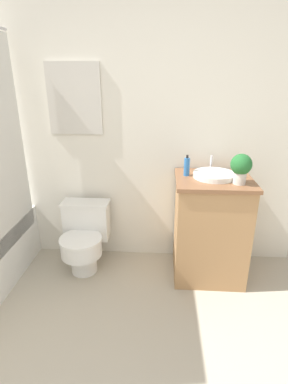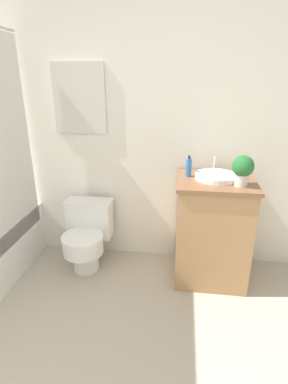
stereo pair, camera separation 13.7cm
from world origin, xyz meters
TOP-DOWN VIEW (x-y plane):
  - wall_back at (-0.00, 2.17)m, footprint 3.58×0.07m
  - toilet at (-0.11, 1.89)m, footprint 0.42×0.51m
  - vanity at (0.98, 1.86)m, footprint 0.60×0.54m
  - sink at (0.98, 1.89)m, footprint 0.33×0.37m
  - soap_bottle at (0.77, 1.92)m, footprint 0.05×0.05m
  - potted_plant at (1.15, 1.74)m, footprint 0.16×0.16m

SIDE VIEW (x-z plane):
  - toilet at x=-0.11m, z-range 0.02..0.61m
  - vanity at x=0.98m, z-range 0.00..0.89m
  - sink at x=0.98m, z-range 0.84..0.97m
  - soap_bottle at x=0.77m, z-range 0.88..1.05m
  - potted_plant at x=1.15m, z-range 0.90..1.13m
  - wall_back at x=0.00m, z-range 0.00..2.50m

